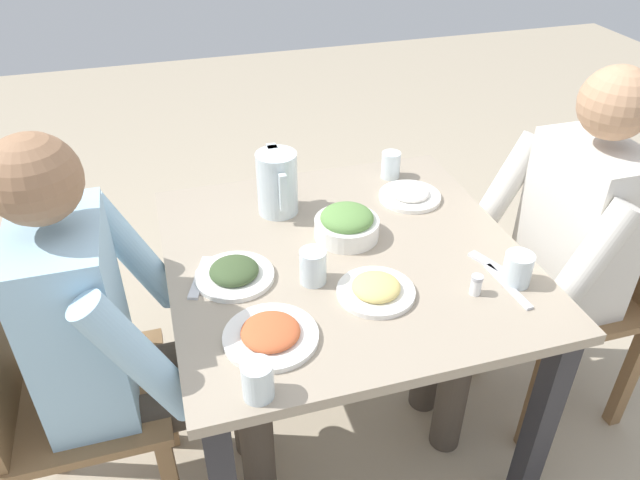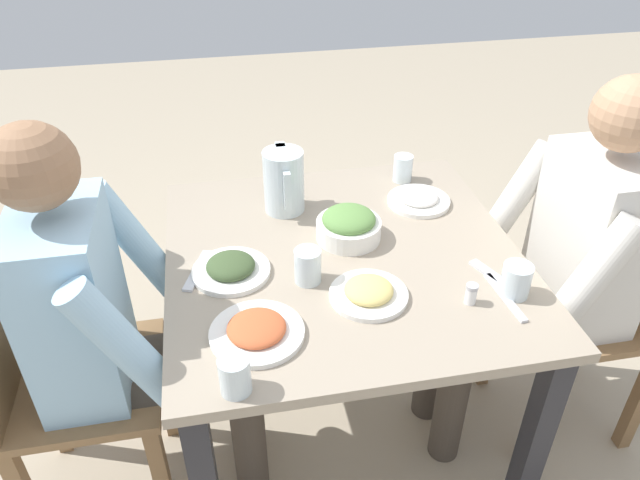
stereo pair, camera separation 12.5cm
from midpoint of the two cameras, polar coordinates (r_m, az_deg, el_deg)
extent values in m
plane|color=tan|center=(2.13, 3.57, -16.95)|extent=(8.00, 8.00, 0.00)
cube|color=gray|center=(1.65, 4.42, -1.76)|extent=(0.95, 0.95, 0.03)
cube|color=#232328|center=(2.15, -9.79, -4.10)|extent=(0.06, 0.06, 0.68)
cube|color=#232328|center=(2.30, 11.54, -1.57)|extent=(0.06, 0.06, 0.68)
cube|color=#232328|center=(1.77, 21.52, -17.46)|extent=(0.06, 0.06, 0.68)
cube|color=olive|center=(2.05, -22.42, -13.91)|extent=(0.04, 0.04, 0.44)
cube|color=olive|center=(1.99, -12.64, -13.22)|extent=(0.04, 0.04, 0.44)
cube|color=olive|center=(1.77, -12.53, -21.29)|extent=(0.04, 0.04, 0.44)
cube|color=olive|center=(1.73, -19.32, -12.53)|extent=(0.40, 0.40, 0.03)
cube|color=olive|center=(2.18, 29.46, -12.80)|extent=(0.04, 0.04, 0.44)
cube|color=olive|center=(2.36, 24.76, -7.14)|extent=(0.04, 0.04, 0.44)
cube|color=olive|center=(2.00, 21.59, -15.05)|extent=(0.04, 0.04, 0.44)
cube|color=olive|center=(2.19, 17.32, -8.65)|extent=(0.04, 0.04, 0.44)
cube|color=olive|center=(2.02, 24.82, -6.04)|extent=(0.40, 0.40, 0.03)
cube|color=#9EC6E0|center=(1.55, -20.07, -5.77)|extent=(0.32, 0.20, 0.50)
sphere|color=#936B4C|center=(1.35, -23.14, 6.32)|extent=(0.19, 0.19, 0.19)
cylinder|color=#473D33|center=(1.77, -11.87, -10.35)|extent=(0.11, 0.38, 0.11)
cylinder|color=#473D33|center=(1.92, -5.31, -14.07)|extent=(0.10, 0.10, 0.47)
cylinder|color=#9EC6E0|center=(1.67, -14.87, -0.29)|extent=(0.08, 0.23, 0.37)
cylinder|color=#473D33|center=(1.65, -11.75, -14.46)|extent=(0.11, 0.38, 0.11)
cylinder|color=#473D33|center=(1.81, -4.65, -18.06)|extent=(0.10, 0.10, 0.47)
cylinder|color=#9EC6E0|center=(1.36, -15.27, -9.79)|extent=(0.08, 0.23, 0.37)
cube|color=silver|center=(1.86, 25.99, -0.01)|extent=(0.32, 0.20, 0.50)
sphere|color=tan|center=(1.70, 29.14, 10.30)|extent=(0.19, 0.19, 0.19)
cylinder|color=#473D33|center=(1.87, 20.42, -9.17)|extent=(0.11, 0.38, 0.11)
cylinder|color=#473D33|center=(1.94, 14.15, -14.57)|extent=(0.10, 0.10, 0.47)
cylinder|color=silver|center=(1.64, 25.90, -3.71)|extent=(0.08, 0.23, 0.37)
cylinder|color=#473D33|center=(1.98, 18.14, -5.91)|extent=(0.11, 0.38, 0.11)
cylinder|color=#473D33|center=(2.04, 12.29, -11.10)|extent=(0.10, 0.10, 0.47)
cylinder|color=silver|center=(1.91, 19.59, 3.50)|extent=(0.08, 0.23, 0.37)
cylinder|color=silver|center=(1.78, -1.41, 5.50)|extent=(0.12, 0.12, 0.19)
cube|color=silver|center=(1.71, -0.99, 4.58)|extent=(0.02, 0.02, 0.11)
cube|color=silver|center=(1.79, -1.75, 8.65)|extent=(0.04, 0.03, 0.02)
cylinder|color=white|center=(1.69, 4.83, 0.92)|extent=(0.18, 0.18, 0.05)
ellipsoid|color=#608E47|center=(1.67, 4.89, 1.93)|extent=(0.15, 0.15, 0.06)
cylinder|color=white|center=(1.89, 11.15, 3.58)|extent=(0.19, 0.19, 0.01)
ellipsoid|color=white|center=(1.88, 11.20, 3.96)|extent=(0.12, 0.12, 0.03)
cylinder|color=white|center=(1.57, -6.11, -3.00)|extent=(0.20, 0.20, 0.01)
ellipsoid|color=#3D512D|center=(1.56, -6.15, -2.49)|extent=(0.13, 0.13, 0.05)
cylinder|color=white|center=(1.50, 7.00, -5.23)|extent=(0.19, 0.19, 0.01)
ellipsoid|color=#E0C670|center=(1.49, 7.04, -4.75)|extent=(0.12, 0.12, 0.04)
cylinder|color=white|center=(1.39, -3.37, -8.81)|extent=(0.22, 0.22, 0.01)
ellipsoid|color=#CC5B33|center=(1.38, -3.39, -8.35)|extent=(0.14, 0.14, 0.04)
cylinder|color=silver|center=(1.51, 1.21, -2.51)|extent=(0.07, 0.07, 0.09)
cylinder|color=silver|center=(1.99, 9.62, 6.64)|extent=(0.06, 0.06, 0.09)
cylinder|color=silver|center=(1.57, 20.18, -3.64)|extent=(0.07, 0.07, 0.09)
cylinder|color=silver|center=(1.25, -5.13, -12.66)|extent=(0.07, 0.07, 0.09)
cylinder|color=white|center=(1.52, 16.34, -5.11)|extent=(0.03, 0.03, 0.04)
cylinder|color=#B2B2B7|center=(1.51, 16.50, -4.31)|extent=(0.03, 0.03, 0.01)
cube|color=silver|center=(1.63, 18.39, -3.47)|extent=(0.17, 0.09, 0.01)
cube|color=silver|center=(1.57, 19.24, -5.17)|extent=(0.19, 0.03, 0.01)
cube|color=silver|center=(1.59, -9.23, -2.91)|extent=(0.17, 0.08, 0.01)
camera|label=1|loc=(0.06, -87.81, 1.51)|focal=33.97mm
camera|label=2|loc=(0.06, 92.19, -1.51)|focal=33.97mm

